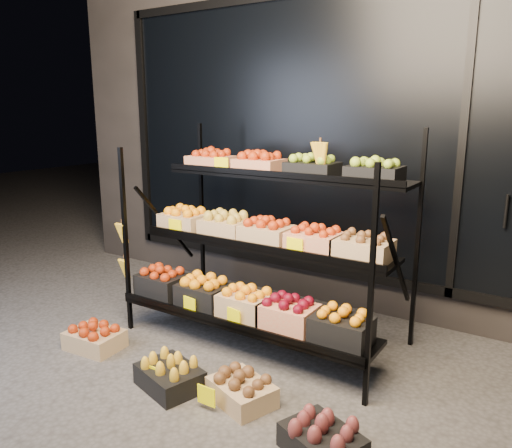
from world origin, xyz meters
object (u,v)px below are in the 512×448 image
Objects in this scene: display_rack at (260,244)px; floor_crate_left at (95,337)px; floor_crate_midleft at (170,374)px; floor_crate_midright at (242,388)px.

floor_crate_left is at bearing -139.92° from display_rack.
display_rack is 1.16m from floor_crate_midleft.
floor_crate_midleft is 1.04× the size of floor_crate_midright.
floor_crate_left is 0.87m from floor_crate_midleft.
floor_crate_midright is at bearing 29.95° from floor_crate_midleft.
floor_crate_midleft reaches higher than floor_crate_midright.
floor_crate_midleft is at bearing -11.67° from floor_crate_left.
floor_crate_midleft reaches higher than floor_crate_left.
display_rack is 1.13m from floor_crate_midright.
floor_crate_midright is at bearing -4.07° from floor_crate_left.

